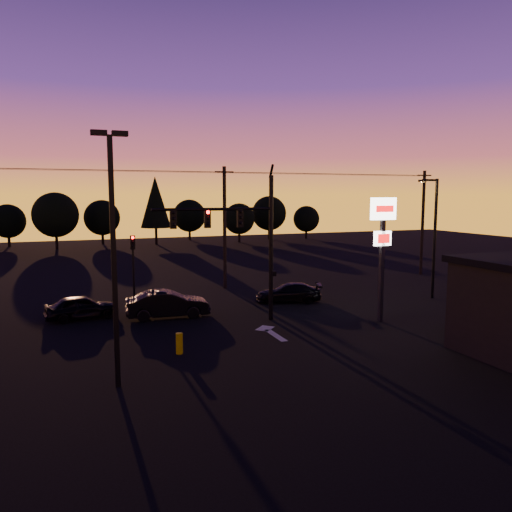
# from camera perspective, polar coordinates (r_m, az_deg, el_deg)

# --- Properties ---
(ground) EXTENTS (120.00, 120.00, 0.00)m
(ground) POSITION_cam_1_polar(r_m,az_deg,el_deg) (24.04, 2.11, -9.79)
(ground) COLOR black
(ground) RESTS_ON ground
(lane_arrow) EXTENTS (1.20, 3.10, 0.01)m
(lane_arrow) POSITION_cam_1_polar(r_m,az_deg,el_deg) (25.69, 1.66, -8.66)
(lane_arrow) COLOR beige
(lane_arrow) RESTS_ON ground
(traffic_signal_mast) EXTENTS (6.79, 0.52, 8.58)m
(traffic_signal_mast) POSITION_cam_1_polar(r_m,az_deg,el_deg) (26.76, -1.42, 2.70)
(traffic_signal_mast) COLOR black
(traffic_signal_mast) RESTS_ON ground
(secondary_signal) EXTENTS (0.30, 0.31, 4.35)m
(secondary_signal) POSITION_cam_1_polar(r_m,az_deg,el_deg) (33.12, -13.86, -0.27)
(secondary_signal) COLOR black
(secondary_signal) RESTS_ON ground
(parking_lot_light) EXTENTS (1.25, 0.30, 9.14)m
(parking_lot_light) POSITION_cam_1_polar(r_m,az_deg,el_deg) (18.28, -16.01, 1.47)
(parking_lot_light) COLOR black
(parking_lot_light) RESTS_ON ground
(pylon_sign) EXTENTS (1.50, 0.28, 6.80)m
(pylon_sign) POSITION_cam_1_polar(r_m,az_deg,el_deg) (27.85, 14.27, 2.61)
(pylon_sign) COLOR black
(pylon_sign) RESTS_ON ground
(streetlight) EXTENTS (1.55, 0.35, 8.00)m
(streetlight) POSITION_cam_1_polar(r_m,az_deg,el_deg) (35.29, 19.65, 2.50)
(streetlight) COLOR black
(streetlight) RESTS_ON ground
(utility_pole_1) EXTENTS (1.40, 0.26, 9.00)m
(utility_pole_1) POSITION_cam_1_polar(r_m,az_deg,el_deg) (36.92, -3.60, 3.35)
(utility_pole_1) COLOR black
(utility_pole_1) RESTS_ON ground
(utility_pole_2) EXTENTS (1.40, 0.26, 9.00)m
(utility_pole_2) POSITION_cam_1_polar(r_m,az_deg,el_deg) (45.68, 18.51, 3.70)
(utility_pole_2) COLOR black
(utility_pole_2) RESTS_ON ground
(power_wires) EXTENTS (36.00, 1.22, 0.07)m
(power_wires) POSITION_cam_1_polar(r_m,az_deg,el_deg) (36.88, -3.65, 9.52)
(power_wires) COLOR black
(power_wires) RESTS_ON ground
(bollard) EXTENTS (0.31, 0.31, 0.92)m
(bollard) POSITION_cam_1_polar(r_m,az_deg,el_deg) (22.47, -8.75, -9.85)
(bollard) COLOR #B8AF00
(bollard) RESTS_ON ground
(tree_1) EXTENTS (4.54, 4.54, 5.71)m
(tree_1) POSITION_cam_1_polar(r_m,az_deg,el_deg) (74.53, -26.49, 3.58)
(tree_1) COLOR black
(tree_1) RESTS_ON ground
(tree_2) EXTENTS (5.77, 5.78, 7.26)m
(tree_2) POSITION_cam_1_polar(r_m,az_deg,el_deg) (69.18, -21.95, 4.38)
(tree_2) COLOR black
(tree_2) RESTS_ON ground
(tree_3) EXTENTS (4.95, 4.95, 6.22)m
(tree_3) POSITION_cam_1_polar(r_m,az_deg,el_deg) (73.38, -17.19, 4.21)
(tree_3) COLOR black
(tree_3) RESTS_ON ground
(tree_4) EXTENTS (4.18, 4.18, 9.50)m
(tree_4) POSITION_cam_1_polar(r_m,az_deg,el_deg) (71.17, -11.42, 6.06)
(tree_4) COLOR black
(tree_4) RESTS_ON ground
(tree_5) EXTENTS (4.95, 4.95, 6.22)m
(tree_5) POSITION_cam_1_polar(r_m,az_deg,el_deg) (77.35, -7.62, 4.59)
(tree_5) COLOR black
(tree_5) RESTS_ON ground
(tree_6) EXTENTS (4.54, 4.54, 5.71)m
(tree_6) POSITION_cam_1_polar(r_m,az_deg,el_deg) (73.30, -1.93, 4.27)
(tree_6) COLOR black
(tree_6) RESTS_ON ground
(tree_7) EXTENTS (5.36, 5.36, 6.74)m
(tree_7) POSITION_cam_1_polar(r_m,az_deg,el_deg) (78.21, 1.51, 4.90)
(tree_7) COLOR black
(tree_7) RESTS_ON ground
(tree_8) EXTENTS (4.12, 4.12, 5.19)m
(tree_8) POSITION_cam_1_polar(r_m,az_deg,el_deg) (79.86, 5.77, 4.24)
(tree_8) COLOR black
(tree_8) RESTS_ON ground
(car_left) EXTENTS (4.15, 2.11, 1.35)m
(car_left) POSITION_cam_1_polar(r_m,az_deg,el_deg) (29.81, -19.28, -5.53)
(car_left) COLOR black
(car_left) RESTS_ON ground
(car_mid) EXTENTS (4.78, 2.00, 1.54)m
(car_mid) POSITION_cam_1_polar(r_m,az_deg,el_deg) (28.91, -10.06, -5.44)
(car_mid) COLOR black
(car_mid) RESTS_ON ground
(car_right) EXTENTS (4.57, 3.07, 1.23)m
(car_right) POSITION_cam_1_polar(r_m,az_deg,el_deg) (32.63, 3.77, -4.19)
(car_right) COLOR black
(car_right) RESTS_ON ground
(suv_parked) EXTENTS (2.88, 4.69, 1.21)m
(suv_parked) POSITION_cam_1_polar(r_m,az_deg,el_deg) (28.06, 25.45, -6.74)
(suv_parked) COLOR black
(suv_parked) RESTS_ON ground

